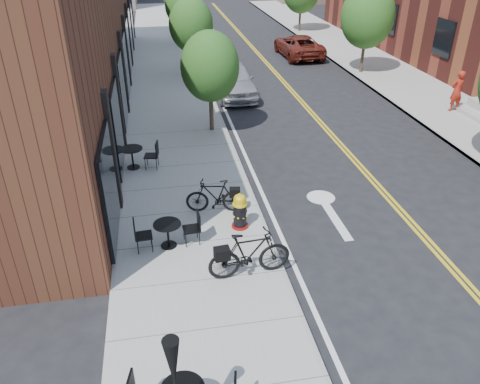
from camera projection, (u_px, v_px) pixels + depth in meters
ground at (285, 274)px, 11.00m from camera, size 120.00×120.00×0.00m
sidewalk_near at (175, 124)px, 19.22m from camera, size 4.00×70.00×0.12m
sidewalk_far at (443, 107)px, 21.06m from camera, size 4.00×70.00×0.12m
building_near at (60, 23)px, 20.26m from camera, size 5.00×28.00×7.00m
tree_near_a at (210, 67)px, 17.32m from camera, size 2.20×2.20×3.81m
tree_near_b at (191, 25)px, 24.12m from camera, size 2.30×2.30×3.98m
tree_near_c at (181, 6)px, 31.06m from camera, size 2.10×2.10×3.67m
tree_far_b at (368, 16)px, 24.50m from camera, size 2.80×2.80×4.62m
fire_hydrant at (240, 211)px, 12.29m from camera, size 0.57×0.57×1.02m
bicycle_left at (215, 196)px, 12.96m from camera, size 1.70×0.73×0.99m
bicycle_right at (250, 254)px, 10.52m from camera, size 1.97×0.71×1.16m
bistro_set_b at (168, 231)px, 11.56m from camera, size 1.61×0.74×0.86m
bistro_set_c at (132, 155)px, 15.37m from camera, size 1.74×0.84×0.92m
patio_umbrella at (173, 371)px, 6.59m from camera, size 0.35×0.35×2.14m
parked_car_a at (233, 79)px, 22.33m from camera, size 1.90×4.56×1.54m
parked_car_b at (212, 51)px, 27.71m from camera, size 1.73×4.47×1.45m
parked_car_c at (204, 37)px, 31.43m from camera, size 2.25×4.89×1.39m
parked_car_far at (298, 46)px, 29.16m from camera, size 2.32×4.85×1.34m
pedestrian at (457, 91)px, 20.03m from camera, size 0.69×0.51×1.75m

